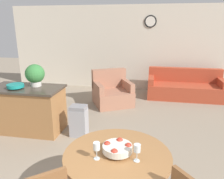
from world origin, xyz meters
TOP-DOWN VIEW (x-y plane):
  - wall_back at (0.00, 6.24)m, footprint 8.00×0.09m
  - dining_table at (0.43, 1.07)m, footprint 1.16×1.16m
  - fruit_bowl at (0.43, 1.07)m, footprint 0.32×0.32m
  - wine_glass_left at (0.24, 0.93)m, footprint 0.07×0.07m
  - wine_glass_right at (0.64, 0.97)m, footprint 0.07×0.07m
  - kitchen_island at (-1.67, 2.78)m, footprint 1.44×0.75m
  - teal_bowl at (-1.81, 2.68)m, footprint 0.32×0.32m
  - potted_plant at (-1.51, 2.91)m, footprint 0.38×0.38m
  - trash_bin at (-0.58, 2.74)m, footprint 0.32×0.26m
  - couch at (1.75, 5.53)m, footprint 2.15×0.89m
  - armchair at (-0.27, 4.61)m, footprint 1.26×1.23m

SIDE VIEW (x-z plane):
  - couch at x=1.75m, z-range -0.13..0.71m
  - armchair at x=-0.27m, z-range -0.15..0.76m
  - trash_bin at x=-0.58m, z-range 0.00..0.62m
  - kitchen_island at x=-1.67m, z-range 0.00..0.92m
  - dining_table at x=0.43m, z-range 0.21..0.97m
  - fruit_bowl at x=0.43m, z-range 0.77..0.89m
  - wine_glass_left at x=0.24m, z-range 0.81..1.00m
  - wine_glass_right at x=0.64m, z-range 0.81..1.00m
  - teal_bowl at x=-1.81m, z-range 0.92..1.01m
  - potted_plant at x=-1.51m, z-range 0.93..1.37m
  - wall_back at x=0.00m, z-range 0.00..2.70m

